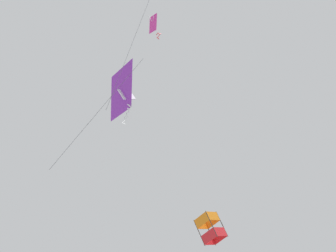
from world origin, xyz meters
name	(u,v)px	position (x,y,z in m)	size (l,w,h in m)	color
kite_delta_mid_left	(122,92)	(-0.90, -7.91, 39.96)	(3.92, 2.88, 7.28)	purple
kite_diamond_upper_right	(153,24)	(1.18, -7.94, 44.91)	(2.94, 1.75, 8.92)	#DB2D93
kite_box_near_right	(211,228)	(-7.09, 5.30, 42.61)	(1.48, 2.26, 2.51)	orange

